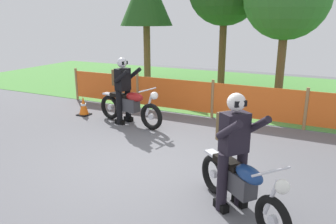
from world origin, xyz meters
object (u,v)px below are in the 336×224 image
Objects in this scene: motorcycle_lead at (241,185)px; rider_trailing at (123,87)px; rider_lead at (233,145)px; traffic_cone at (84,106)px; motorcycle_trailing at (130,106)px.

rider_trailing is (-3.76, 2.82, 0.51)m from motorcycle_lead.
motorcycle_lead is at bearing 0.51° from rider_lead.
traffic_cone is at bearing -169.46° from rider_lead.
motorcycle_trailing is 4.31m from rider_lead.
rider_lead is at bearing -179.49° from motorcycle_lead.
motorcycle_lead is 5.92m from traffic_cone.
rider_lead reaches higher than motorcycle_lead.
rider_trailing is at bearing -177.19° from rider_lead.
motorcycle_trailing is at bearing -4.45° from traffic_cone.
motorcycle_lead is 0.55m from rider_lead.
motorcycle_lead is 4.73m from rider_trailing.
motorcycle_lead is at bearing -25.69° from rider_trailing.
rider_lead is 3.19× the size of traffic_cone.
rider_lead reaches higher than motorcycle_trailing.
rider_trailing reaches higher than motorcycle_trailing.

